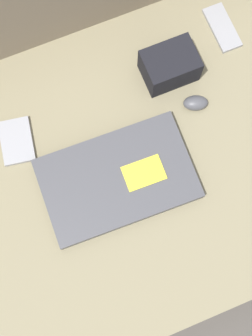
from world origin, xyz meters
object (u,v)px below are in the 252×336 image
at_px(computer_mouse, 196,103).
at_px(phone_black, 222,28).
at_px(laptop, 118,179).
at_px(camera_pouch, 170,66).
at_px(phone_silver, 17,141).

distance_m(computer_mouse, phone_black, 0.21).
height_order(laptop, phone_black, laptop).
relative_size(laptop, camera_pouch, 2.79).
bearing_deg(phone_black, laptop, -145.79).
xyz_separation_m(laptop, phone_black, (0.38, 0.26, -0.01)).
height_order(laptop, computer_mouse, laptop).
distance_m(laptop, phone_black, 0.46).
relative_size(computer_mouse, phone_black, 0.54).
xyz_separation_m(computer_mouse, phone_black, (0.14, 0.16, -0.01)).
bearing_deg(phone_black, computer_mouse, -132.12).
bearing_deg(computer_mouse, phone_silver, -170.89).
relative_size(laptop, computer_mouse, 5.15).
relative_size(computer_mouse, phone_silver, 0.57).
bearing_deg(camera_pouch, phone_silver, -176.29).
bearing_deg(laptop, phone_silver, 138.47).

